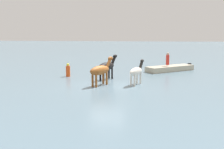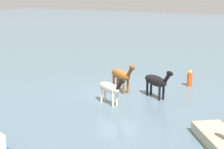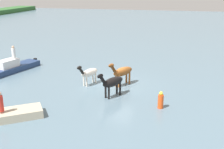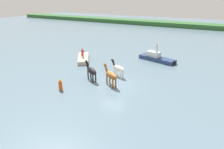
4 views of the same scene
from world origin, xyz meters
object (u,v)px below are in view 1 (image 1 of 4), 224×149
(horse_pinto_flank, at_px, (136,71))
(buoy_channel_marker, at_px, (68,71))
(boat_launch_far, at_px, (170,69))
(person_boatman_standing, at_px, (168,59))
(horse_gray_outer, at_px, (101,70))
(horse_chestnut_trailing, at_px, (107,66))

(horse_pinto_flank, distance_m, buoy_channel_marker, 6.66)
(boat_launch_far, xyz_separation_m, person_boatman_standing, (0.09, -0.27, 0.97))
(horse_gray_outer, distance_m, person_boatman_standing, 9.40)
(horse_chestnut_trailing, xyz_separation_m, person_boatman_standing, (-5.17, 5.29, 0.08))
(person_boatman_standing, bearing_deg, boat_launch_far, 109.65)
(horse_gray_outer, bearing_deg, horse_chestnut_trailing, 26.85)
(horse_pinto_flank, xyz_separation_m, person_boatman_standing, (-7.14, 2.91, 0.17))
(person_boatman_standing, xyz_separation_m, buoy_channel_marker, (4.01, -8.77, -0.64))
(horse_chestnut_trailing, bearing_deg, boat_launch_far, -17.24)
(person_boatman_standing, bearing_deg, horse_pinto_flank, -22.18)
(horse_pinto_flank, bearing_deg, person_boatman_standing, 0.73)
(horse_chestnut_trailing, distance_m, boat_launch_far, 7.70)
(horse_pinto_flank, height_order, person_boatman_standing, person_boatman_standing)
(buoy_channel_marker, bearing_deg, horse_gray_outer, 42.29)
(horse_gray_outer, bearing_deg, horse_pinto_flank, -47.68)
(person_boatman_standing, bearing_deg, buoy_channel_marker, -65.44)
(buoy_channel_marker, bearing_deg, person_boatman_standing, 114.56)
(horse_gray_outer, xyz_separation_m, horse_chestnut_trailing, (-2.48, 0.18, -0.04))
(horse_gray_outer, xyz_separation_m, boat_launch_far, (-7.74, 5.73, -0.93))
(horse_pinto_flank, bearing_deg, boat_launch_far, -0.80)
(horse_pinto_flank, relative_size, boat_launch_far, 0.46)
(person_boatman_standing, height_order, buoy_channel_marker, person_boatman_standing)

